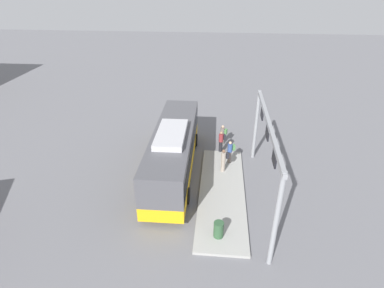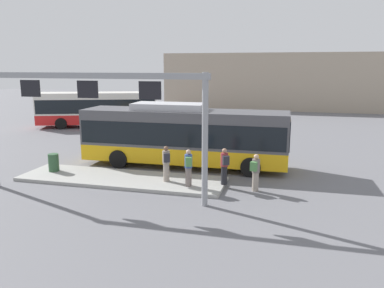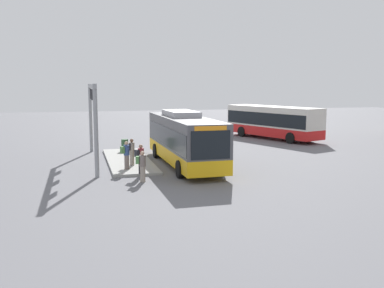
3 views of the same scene
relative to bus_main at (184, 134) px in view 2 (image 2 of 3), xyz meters
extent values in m
plane|color=slate|center=(0.01, 0.00, -1.81)|extent=(120.00, 120.00, 0.00)
cube|color=#9E9E99|center=(-2.20, -3.33, -1.73)|extent=(10.00, 2.80, 0.16)
cube|color=#EAAD14|center=(0.01, 0.00, -1.04)|extent=(11.11, 2.65, 0.85)
cube|color=#4C4C51|center=(0.01, 0.00, 0.34)|extent=(11.11, 2.65, 1.90)
cube|color=black|center=(0.01, 0.00, 0.14)|extent=(10.89, 2.68, 1.20)
cube|color=black|center=(5.57, 0.07, 0.24)|extent=(0.07, 2.13, 1.50)
cube|color=#B7B7BC|center=(-0.82, -0.01, 1.47)|extent=(3.90, 1.80, 0.36)
cube|color=orange|center=(5.50, 0.07, 1.09)|extent=(0.14, 1.75, 0.28)
cylinder|color=black|center=(3.73, 1.25, -1.31)|extent=(1.00, 0.31, 1.00)
cylinder|color=black|center=(3.76, -1.15, -1.31)|extent=(1.00, 0.31, 1.00)
cylinder|color=black|center=(-3.35, 1.16, -1.31)|extent=(1.00, 0.31, 1.00)
cylinder|color=black|center=(-3.32, -1.24, -1.31)|extent=(1.00, 0.31, 1.00)
cube|color=red|center=(-11.29, 11.47, -1.04)|extent=(10.71, 5.94, 0.85)
cube|color=silver|center=(-11.29, 11.47, 0.34)|extent=(10.71, 5.94, 1.90)
cube|color=black|center=(-11.29, 11.47, 0.14)|extent=(10.52, 5.90, 1.20)
cylinder|color=black|center=(-8.46, 13.78, -1.31)|extent=(1.04, 0.62, 1.00)
cylinder|color=black|center=(-7.64, 11.52, -1.31)|extent=(1.04, 0.62, 1.00)
cylinder|color=black|center=(-14.56, 11.56, -1.31)|extent=(1.04, 0.62, 1.00)
cylinder|color=black|center=(-13.74, 9.30, -1.31)|extent=(1.04, 0.62, 1.00)
cylinder|color=gray|center=(4.20, -3.28, -1.39)|extent=(0.35, 0.35, 0.85)
cylinder|color=slate|center=(4.20, -3.28, -0.66)|extent=(0.43, 0.43, 0.60)
sphere|color=tan|center=(4.20, -3.28, -0.25)|extent=(0.22, 0.22, 0.22)
cube|color=#4C8447|center=(4.12, -3.53, -0.63)|extent=(0.32, 0.26, 0.40)
cylinder|color=black|center=(2.77, -3.17, -1.23)|extent=(0.37, 0.37, 0.85)
cylinder|color=maroon|center=(2.77, -3.17, -0.50)|extent=(0.45, 0.45, 0.60)
sphere|color=#9E755B|center=(2.77, -3.17, -0.09)|extent=(0.22, 0.22, 0.22)
cube|color=#26262D|center=(2.89, -3.40, -0.47)|extent=(0.33, 0.28, 0.40)
cylinder|color=gray|center=(0.09, -3.36, -1.23)|extent=(0.37, 0.37, 0.85)
cylinder|color=gray|center=(0.09, -3.36, -0.50)|extent=(0.45, 0.45, 0.60)
sphere|color=brown|center=(0.09, -3.36, -0.09)|extent=(0.22, 0.22, 0.22)
cube|color=#26262D|center=(0.20, -3.59, -0.47)|extent=(0.33, 0.28, 0.40)
cylinder|color=slate|center=(1.28, -3.81, -1.23)|extent=(0.35, 0.35, 0.85)
cylinder|color=#334C8C|center=(1.28, -3.81, -0.50)|extent=(0.42, 0.42, 0.60)
sphere|color=tan|center=(1.28, -3.81, -0.09)|extent=(0.22, 0.22, 0.22)
cube|color=#4C8447|center=(1.35, -4.06, -0.47)|extent=(0.32, 0.25, 0.40)
cylinder|color=gray|center=(2.41, -5.59, 0.79)|extent=(0.24, 0.24, 5.20)
cube|color=gray|center=(-2.46, -5.59, 3.24)|extent=(10.15, 0.20, 0.24)
cube|color=black|center=(-5.15, -5.59, 2.69)|extent=(0.90, 0.08, 0.70)
cube|color=black|center=(-2.46, -5.59, 2.69)|extent=(0.90, 0.08, 0.70)
cube|color=black|center=(0.22, -5.59, 2.69)|extent=(0.90, 0.08, 0.70)
cube|color=tan|center=(3.84, 31.71, 1.69)|extent=(28.58, 8.00, 7.01)
cylinder|color=#2D5133|center=(-6.01, -3.16, -1.20)|extent=(0.52, 0.52, 0.90)
camera|label=1|loc=(-17.67, -2.88, 10.12)|focal=28.70mm
camera|label=2|loc=(5.47, -19.47, 3.62)|focal=35.41mm
camera|label=3|loc=(26.85, -6.52, 3.33)|focal=40.72mm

